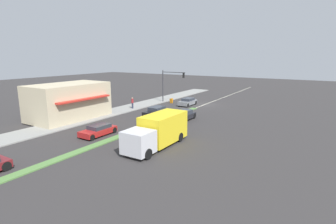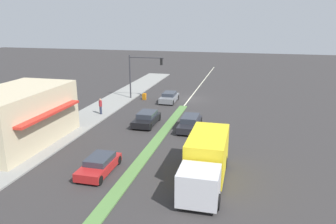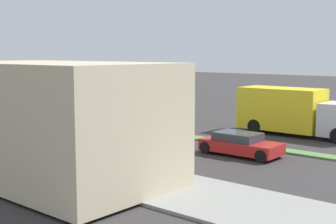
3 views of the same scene
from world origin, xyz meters
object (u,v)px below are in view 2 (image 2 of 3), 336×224
(traffic_signal_main, at_px, (140,69))
(pedestrian, at_px, (101,106))
(delivery_truck, at_px, (206,160))
(suv_black, at_px, (147,119))
(suv_grey, at_px, (169,97))
(sedan_dark, at_px, (190,123))
(hatchback_red, at_px, (99,165))
(warning_aframe_sign, at_px, (144,97))

(traffic_signal_main, height_order, pedestrian, traffic_signal_main)
(delivery_truck, height_order, suv_black, delivery_truck)
(suv_grey, bearing_deg, suv_black, 90.00)
(sedan_dark, relative_size, suv_grey, 1.17)
(sedan_dark, bearing_deg, suv_black, -4.23)
(delivery_truck, distance_m, sedan_dark, 10.33)
(delivery_truck, distance_m, suv_grey, 20.95)
(delivery_truck, xyz_separation_m, sedan_dark, (2.80, -9.90, -0.85))
(delivery_truck, height_order, sedan_dark, delivery_truck)
(traffic_signal_main, bearing_deg, suv_grey, 171.48)
(traffic_signal_main, xyz_separation_m, pedestrian, (1.93, 8.03, -2.87))
(traffic_signal_main, distance_m, suv_black, 11.24)
(hatchback_red, bearing_deg, warning_aframe_sign, -80.60)
(pedestrian, relative_size, sedan_dark, 0.39)
(hatchback_red, bearing_deg, suv_black, -90.00)
(warning_aframe_sign, xyz_separation_m, suv_grey, (-3.40, 0.31, 0.17))
(delivery_truck, height_order, hatchback_red, delivery_truck)
(pedestrian, xyz_separation_m, delivery_truck, (-13.05, 12.21, 0.44))
(sedan_dark, xyz_separation_m, suv_black, (4.40, -0.33, -0.00))
(suv_black, bearing_deg, warning_aframe_sign, -70.76)
(traffic_signal_main, bearing_deg, pedestrian, 76.49)
(warning_aframe_sign, xyz_separation_m, suv_black, (-3.40, 9.73, 0.19))
(pedestrian, height_order, suv_black, pedestrian)
(traffic_signal_main, distance_m, suv_grey, 5.16)
(hatchback_red, xyz_separation_m, suv_grey, (0.00, -20.21, 0.04))
(warning_aframe_sign, relative_size, hatchback_red, 0.21)
(warning_aframe_sign, relative_size, suv_black, 0.21)
(delivery_truck, xyz_separation_m, hatchback_red, (7.20, 0.55, -0.91))
(sedan_dark, bearing_deg, pedestrian, -12.69)
(traffic_signal_main, relative_size, warning_aframe_sign, 6.69)
(suv_black, bearing_deg, delivery_truck, 125.14)
(hatchback_red, height_order, suv_grey, suv_grey)
(warning_aframe_sign, distance_m, delivery_truck, 22.62)
(traffic_signal_main, height_order, suv_black, traffic_signal_main)
(warning_aframe_sign, height_order, delivery_truck, delivery_truck)
(warning_aframe_sign, bearing_deg, traffic_signal_main, -28.10)
(delivery_truck, height_order, suv_grey, delivery_truck)
(sedan_dark, bearing_deg, delivery_truck, 105.79)
(delivery_truck, relative_size, suv_black, 1.84)
(pedestrian, bearing_deg, suv_grey, -128.19)
(traffic_signal_main, relative_size, hatchback_red, 1.41)
(warning_aframe_sign, distance_m, suv_black, 10.31)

